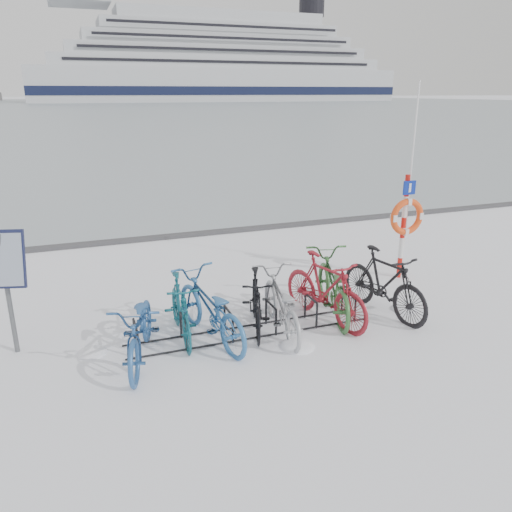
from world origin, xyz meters
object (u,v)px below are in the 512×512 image
(bike_rack, at_px, (250,322))
(lifebuoy_station, at_px, (406,217))
(info_board, at_px, (3,267))
(cruise_ferry, at_px, (219,68))

(bike_rack, xyz_separation_m, lifebuoy_station, (3.79, 1.27, 1.14))
(info_board, bearing_deg, bike_rack, 6.15)
(info_board, distance_m, cruise_ferry, 205.77)
(bike_rack, xyz_separation_m, info_board, (-3.49, 0.60, 1.18))
(lifebuoy_station, bearing_deg, info_board, -174.77)
(bike_rack, distance_m, info_board, 3.73)
(info_board, bearing_deg, lifebuoy_station, 21.17)
(bike_rack, distance_m, cruise_ferry, 205.42)
(bike_rack, bearing_deg, lifebuoy_station, 18.50)
(info_board, relative_size, cruise_ferry, 0.01)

